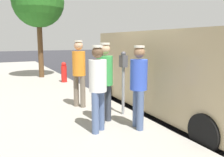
% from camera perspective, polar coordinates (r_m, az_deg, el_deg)
% --- Properties ---
extents(ground_plane, '(80.00, 80.00, 0.00)m').
position_cam_1_polar(ground_plane, '(6.51, 13.80, -8.27)').
color(ground_plane, '#2D2D33').
extents(sidewalk_slab, '(5.00, 32.00, 0.15)m').
position_cam_1_polar(sidewalk_slab, '(5.09, -18.77, -12.66)').
color(sidewalk_slab, '#9E998E').
rests_on(sidewalk_slab, ground).
extents(parking_meter_near, '(0.14, 0.18, 1.52)m').
position_cam_1_polar(parking_meter_near, '(5.59, 2.75, 1.55)').
color(parking_meter_near, gray).
rests_on(parking_meter_near, sidewalk_slab).
extents(pedestrian_in_white, '(0.34, 0.34, 1.69)m').
position_cam_1_polar(pedestrian_in_white, '(4.51, -3.44, -1.17)').
color(pedestrian_in_white, '#4C608C').
rests_on(pedestrian_in_white, sidewalk_slab).
extents(pedestrian_in_blue, '(0.34, 0.36, 1.68)m').
position_cam_1_polar(pedestrian_in_blue, '(4.71, 6.45, -0.84)').
color(pedestrian_in_blue, '#4C608C').
rests_on(pedestrian_in_blue, sidewalk_slab).
extents(pedestrian_in_green, '(0.34, 0.34, 1.73)m').
position_cam_1_polar(pedestrian_in_green, '(5.04, -1.75, 0.26)').
color(pedestrian_in_green, '#383D47').
rests_on(pedestrian_in_green, sidewalk_slab).
extents(pedestrian_in_orange, '(0.34, 0.34, 1.78)m').
position_cam_1_polar(pedestrian_in_orange, '(6.29, -7.99, 2.28)').
color(pedestrian_in_orange, '#726656').
rests_on(pedestrian_in_orange, sidewalk_slab).
extents(parked_van, '(2.21, 5.24, 2.15)m').
position_cam_1_polar(parked_van, '(6.42, 14.76, 2.02)').
color(parked_van, tan).
rests_on(parked_van, ground).
extents(street_tree, '(2.38, 2.38, 4.73)m').
position_cam_1_polar(street_tree, '(11.96, -17.41, 17.23)').
color(street_tree, brown).
rests_on(street_tree, sidewalk_slab).
extents(fire_hydrant, '(0.24, 0.24, 0.86)m').
position_cam_1_polar(fire_hydrant, '(10.26, -11.53, 1.47)').
color(fire_hydrant, red).
rests_on(fire_hydrant, sidewalk_slab).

